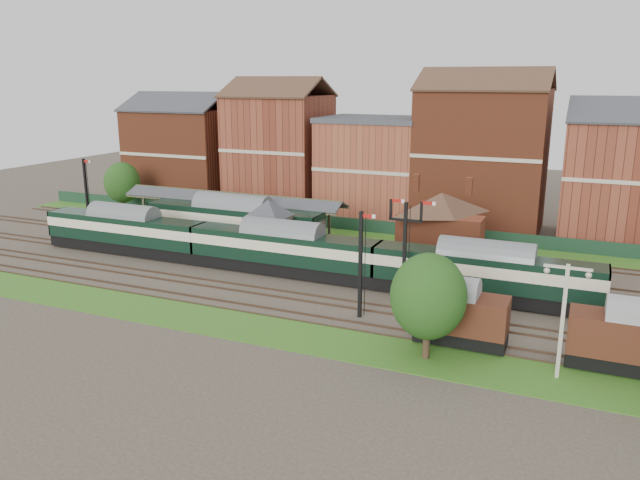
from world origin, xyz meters
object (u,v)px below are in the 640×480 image
at_px(signal_box, 269,229).
at_px(dmu_train, 283,249).
at_px(platform_railcar, 233,222).
at_px(semaphore_bracket, 405,245).
at_px(goods_van_a, 461,316).

height_order(signal_box, dmu_train, signal_box).
xyz_separation_m(dmu_train, platform_railcar, (-9.05, 6.50, 0.25)).
distance_m(semaphore_bracket, goods_van_a, 9.06).
height_order(platform_railcar, goods_van_a, platform_railcar).
relative_size(semaphore_bracket, dmu_train, 0.15).
height_order(dmu_train, goods_van_a, dmu_train).
bearing_deg(goods_van_a, signal_box, 149.50).
distance_m(semaphore_bracket, dmu_train, 12.37).
relative_size(semaphore_bracket, platform_railcar, 0.42).
height_order(signal_box, goods_van_a, signal_box).
xyz_separation_m(signal_box, dmu_train, (3.13, -3.25, -0.80)).
relative_size(signal_box, semaphore_bracket, 0.73).
bearing_deg(platform_railcar, goods_van_a, -30.12).
bearing_deg(dmu_train, platform_railcar, 144.32).
bearing_deg(signal_box, goods_van_a, -30.50).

